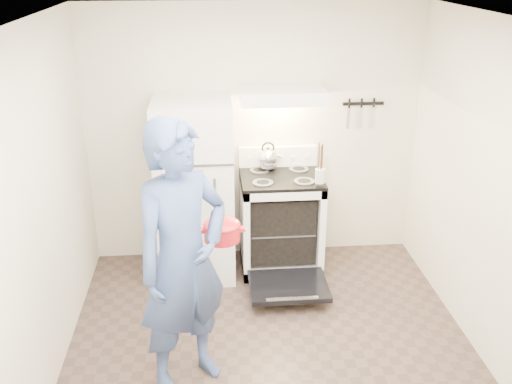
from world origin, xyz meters
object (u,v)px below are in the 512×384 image
refrigerator (195,190)px  stove_body (280,223)px  tea_kettle (268,156)px  person (183,261)px  dutch_oven (222,232)px

refrigerator → stove_body: (0.81, 0.02, -0.39)m
tea_kettle → person: size_ratio=0.14×
stove_body → dutch_oven: size_ratio=2.75×
refrigerator → person: person is taller
tea_kettle → dutch_oven: tea_kettle is taller
tea_kettle → dutch_oven: size_ratio=0.83×
refrigerator → tea_kettle: bearing=16.8°
person → stove_body: bearing=23.4°
stove_body → tea_kettle: (-0.11, 0.19, 0.63)m
stove_body → dutch_oven: dutch_oven is taller
dutch_oven → stove_body: bearing=64.1°
refrigerator → dutch_oven: bearing=-79.7°
tea_kettle → refrigerator: bearing=-163.2°
tea_kettle → person: bearing=-113.3°
refrigerator → person: 1.56m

